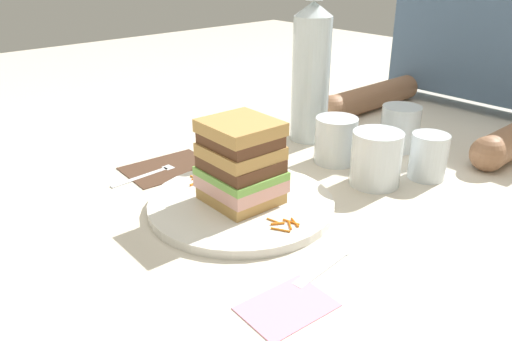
{
  "coord_description": "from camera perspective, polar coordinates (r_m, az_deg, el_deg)",
  "views": [
    {
      "loc": [
        0.53,
        -0.43,
        0.36
      ],
      "look_at": [
        0.01,
        0.03,
        0.05
      ],
      "focal_mm": 35.69,
      "sensor_mm": 36.0,
      "label": 1
    }
  ],
  "objects": [
    {
      "name": "carrot_shred_7",
      "position": [
        0.83,
        -4.07,
        -0.97
      ],
      "size": [
        0.01,
        0.03,
        0.0
      ],
      "primitive_type": "cylinder",
      "rotation": [
        0.0,
        1.57,
        4.36
      ],
      "color": "orange",
      "rests_on": "main_plate"
    },
    {
      "name": "carrot_shred_8",
      "position": [
        0.83,
        -6.09,
        -0.92
      ],
      "size": [
        0.02,
        0.01,
        0.0
      ],
      "primitive_type": "cylinder",
      "rotation": [
        0.0,
        1.57,
        6.09
      ],
      "color": "orange",
      "rests_on": "main_plate"
    },
    {
      "name": "carrot_shred_14",
      "position": [
        0.7,
        3.79,
        -6.14
      ],
      "size": [
        0.02,
        0.01,
        0.0
      ],
      "primitive_type": "cylinder",
      "rotation": [
        0.0,
        1.57,
        2.51
      ],
      "color": "orange",
      "rests_on": "main_plate"
    },
    {
      "name": "carrot_shred_3",
      "position": [
        0.84,
        -6.65,
        -0.9
      ],
      "size": [
        0.03,
        0.01,
        0.0
      ],
      "primitive_type": "cylinder",
      "rotation": [
        0.0,
        1.57,
        0.1
      ],
      "color": "orange",
      "rests_on": "main_plate"
    },
    {
      "name": "carrot_shred_4",
      "position": [
        0.85,
        -5.97,
        -0.41
      ],
      "size": [
        0.02,
        0.02,
        0.0
      ],
      "primitive_type": "cylinder",
      "rotation": [
        0.0,
        1.57,
        2.15
      ],
      "color": "orange",
      "rests_on": "main_plate"
    },
    {
      "name": "carrot_shred_1",
      "position": [
        0.82,
        -6.81,
        -1.4
      ],
      "size": [
        0.01,
        0.02,
        0.0
      ],
      "primitive_type": "cylinder",
      "rotation": [
        0.0,
        1.57,
        4.82
      ],
      "color": "orange",
      "rests_on": "main_plate"
    },
    {
      "name": "napkin_pink",
      "position": [
        0.58,
        3.5,
        -14.95
      ],
      "size": [
        0.08,
        0.1,
        0.0
      ],
      "primitive_type": "cube",
      "rotation": [
        0.0,
        0.0,
        -0.07
      ],
      "color": "pink",
      "rests_on": "ground_plane"
    },
    {
      "name": "diner_across",
      "position": [
        1.29,
        25.29,
        16.08
      ],
      "size": [
        0.47,
        0.48,
        0.52
      ],
      "color": "#936647",
      "rests_on": "ground_plane"
    },
    {
      "name": "sandwich",
      "position": [
        0.74,
        -1.71,
        0.88
      ],
      "size": [
        0.11,
        0.1,
        0.13
      ],
      "color": "tan",
      "rests_on": "main_plate"
    },
    {
      "name": "knife",
      "position": [
        0.67,
        9.55,
        -9.1
      ],
      "size": [
        0.04,
        0.2,
        0.0
      ],
      "color": "silver",
      "rests_on": "ground_plane"
    },
    {
      "name": "carrot_shred_11",
      "position": [
        0.7,
        3.97,
        -5.78
      ],
      "size": [
        0.03,
        0.01,
        0.0
      ],
      "primitive_type": "cylinder",
      "rotation": [
        0.0,
        1.57,
        3.4
      ],
      "color": "orange",
      "rests_on": "main_plate"
    },
    {
      "name": "empty_tumbler_2",
      "position": [
        0.93,
        8.94,
        3.38
      ],
      "size": [
        0.08,
        0.08,
        0.08
      ],
      "primitive_type": "cylinder",
      "color": "silver",
      "rests_on": "ground_plane"
    },
    {
      "name": "carrot_shred_10",
      "position": [
        0.7,
        2.45,
        -5.95
      ],
      "size": [
        0.01,
        0.02,
        0.0
      ],
      "primitive_type": "cylinder",
      "rotation": [
        0.0,
        1.57,
        4.17
      ],
      "color": "orange",
      "rests_on": "main_plate"
    },
    {
      "name": "empty_tumbler_1",
      "position": [
        1.02,
        15.84,
        4.64
      ],
      "size": [
        0.07,
        0.07,
        0.08
      ],
      "primitive_type": "cylinder",
      "color": "silver",
      "rests_on": "ground_plane"
    },
    {
      "name": "carrot_shred_0",
      "position": [
        0.83,
        -5.75,
        -1.12
      ],
      "size": [
        0.02,
        0.01,
        0.0
      ],
      "primitive_type": "cylinder",
      "rotation": [
        0.0,
        1.57,
        0.51
      ],
      "color": "orange",
      "rests_on": "main_plate"
    },
    {
      "name": "main_plate",
      "position": [
        0.77,
        -1.68,
        -3.8
      ],
      "size": [
        0.28,
        0.28,
        0.01
      ],
      "primitive_type": "cylinder",
      "color": "white",
      "rests_on": "ground_plane"
    },
    {
      "name": "carrot_shred_13",
      "position": [
        0.7,
        4.38,
        -5.83
      ],
      "size": [
        0.02,
        0.01,
        0.0
      ],
      "primitive_type": "cylinder",
      "rotation": [
        0.0,
        1.57,
        5.87
      ],
      "color": "orange",
      "rests_on": "main_plate"
    },
    {
      "name": "juice_glass",
      "position": [
        0.85,
        13.28,
        1.01
      ],
      "size": [
        0.08,
        0.08,
        0.09
      ],
      "color": "white",
      "rests_on": "ground_plane"
    },
    {
      "name": "carrot_shred_6",
      "position": [
        0.84,
        -5.64,
        -0.57
      ],
      "size": [
        0.02,
        0.02,
        0.0
      ],
      "primitive_type": "cylinder",
      "rotation": [
        0.0,
        1.57,
        4.08
      ],
      "color": "orange",
      "rests_on": "main_plate"
    },
    {
      "name": "fork",
      "position": [
        0.9,
        -11.17,
        0.06
      ],
      "size": [
        0.02,
        0.17,
        0.0
      ],
      "color": "silver",
      "rests_on": "napkin_dark"
    },
    {
      "name": "napkin_dark",
      "position": [
        0.92,
        -10.0,
        0.29
      ],
      "size": [
        0.12,
        0.16,
        0.0
      ],
      "primitive_type": "cube",
      "rotation": [
        0.0,
        0.0,
        -0.07
      ],
      "color": "#4C3323",
      "rests_on": "ground_plane"
    },
    {
      "name": "ground_plane",
      "position": [
        0.78,
        -2.17,
        -3.95
      ],
      "size": [
        3.0,
        3.0,
        0.0
      ],
      "primitive_type": "plane",
      "color": "beige"
    },
    {
      "name": "empty_tumbler_0",
      "position": [
        0.9,
        18.76,
        1.52
      ],
      "size": [
        0.06,
        0.06,
        0.08
      ],
      "primitive_type": "cylinder",
      "color": "silver",
      "rests_on": "ground_plane"
    },
    {
      "name": "carrot_shred_12",
      "position": [
        0.69,
        2.77,
        -6.65
      ],
      "size": [
        0.03,
        0.02,
        0.0
      ],
      "primitive_type": "cylinder",
      "rotation": [
        0.0,
        1.57,
        0.49
      ],
      "color": "orange",
      "rests_on": "main_plate"
    },
    {
      "name": "carrot_shred_2",
      "position": [
        0.84,
        -6.51,
        -0.67
      ],
      "size": [
        0.01,
        0.03,
        0.0
      ],
      "primitive_type": "cylinder",
      "rotation": [
        0.0,
        1.57,
        1.77
      ],
      "color": "orange",
      "rests_on": "main_plate"
    },
    {
      "name": "carrot_shred_9",
      "position": [
        0.71,
        1.94,
        -5.63
      ],
      "size": [
        0.02,
        0.01,
        0.0
      ],
      "primitive_type": "cylinder",
      "rotation": [
        0.0,
        1.57,
        3.33
      ],
      "color": "orange",
      "rests_on": "main_plate"
    },
    {
      "name": "water_bottle",
      "position": [
        1.01,
        6.19,
        11.05
      ],
      "size": [
        0.07,
        0.07,
        0.31
      ],
      "color": "silver",
      "rests_on": "ground_plane"
    },
    {
      "name": "carrot_shred_5",
      "position": [
        0.82,
        -4.29,
        -1.13
      ],
      "size": [
        0.01,
        0.03,
        0.0
      ],
      "primitive_type": "cylinder",
      "rotation": [
        0.0,
        1.57,
        4.32
      ],
      "color": "orange",
      "rests_on": "main_plate"
    }
  ]
}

